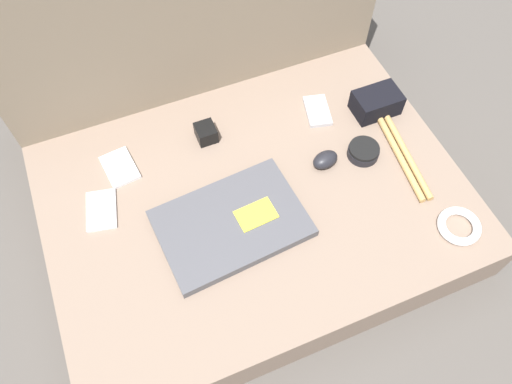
{
  "coord_description": "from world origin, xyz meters",
  "views": [
    {
      "loc": [
        -0.23,
        -0.57,
        1.17
      ],
      "look_at": [
        0.0,
        0.0,
        0.16
      ],
      "focal_mm": 35.0,
      "sensor_mm": 36.0,
      "label": 1
    }
  ],
  "objects": [
    {
      "name": "camera_pouch",
      "position": [
        0.4,
        0.13,
        0.17
      ],
      "size": [
        0.12,
        0.08,
        0.06
      ],
      "color": "black",
      "rests_on": "couch_seat"
    },
    {
      "name": "speaker_puck",
      "position": [
        0.3,
        0.01,
        0.15
      ],
      "size": [
        0.08,
        0.08,
        0.03
      ],
      "color": "black",
      "rests_on": "couch_seat"
    },
    {
      "name": "couch_seat",
      "position": [
        0.0,
        0.0,
        0.07
      ],
      "size": [
        1.0,
        0.72,
        0.14
      ],
      "color": "#7A6656",
      "rests_on": "ground_plane"
    },
    {
      "name": "phone_small",
      "position": [
        -0.28,
        0.2,
        0.14
      ],
      "size": [
        0.08,
        0.11,
        0.01
      ],
      "rotation": [
        0.0,
        0.0,
        0.12
      ],
      "color": "silver",
      "rests_on": "couch_seat"
    },
    {
      "name": "charger_brick",
      "position": [
        -0.05,
        0.21,
        0.16
      ],
      "size": [
        0.05,
        0.05,
        0.04
      ],
      "color": "black",
      "rests_on": "couch_seat"
    },
    {
      "name": "phone_black",
      "position": [
        0.25,
        0.18,
        0.14
      ],
      "size": [
        0.08,
        0.11,
        0.01
      ],
      "rotation": [
        0.0,
        0.0,
        -0.24
      ],
      "color": "#B7B7BC",
      "rests_on": "couch_seat"
    },
    {
      "name": "couch_backrest",
      "position": [
        0.0,
        0.46,
        0.29
      ],
      "size": [
        1.0,
        0.2,
        0.58
      ],
      "color": "#7F705B",
      "rests_on": "ground_plane"
    },
    {
      "name": "phone_silver",
      "position": [
        -0.35,
        0.1,
        0.14
      ],
      "size": [
        0.09,
        0.12,
        0.01
      ],
      "rotation": [
        0.0,
        0.0,
        -0.21
      ],
      "color": "silver",
      "rests_on": "couch_seat"
    },
    {
      "name": "computer_mouse",
      "position": [
        0.19,
        0.02,
        0.16
      ],
      "size": [
        0.07,
        0.06,
        0.04
      ],
      "rotation": [
        0.0,
        0.0,
        0.18
      ],
      "color": "black",
      "rests_on": "couch_seat"
    },
    {
      "name": "laptop",
      "position": [
        -0.08,
        -0.05,
        0.15
      ],
      "size": [
        0.35,
        0.25,
        0.03
      ],
      "rotation": [
        0.0,
        0.0,
        0.08
      ],
      "color": "#47474C",
      "rests_on": "couch_seat"
    },
    {
      "name": "drumstick_pair",
      "position": [
        0.39,
        0.01,
        0.15
      ],
      "size": [
        0.08,
        0.36,
        0.02
      ],
      "rotation": [
        0.0,
        0.0,
        -0.12
      ],
      "color": "tan",
      "rests_on": "couch_seat"
    },
    {
      "name": "ground_plane",
      "position": [
        0.0,
        0.0,
        0.0
      ],
      "size": [
        8.0,
        8.0,
        0.0
      ],
      "primitive_type": "plane",
      "color": "#4C4742"
    },
    {
      "name": "cable_coil",
      "position": [
        0.4,
        -0.26,
        0.15
      ],
      "size": [
        0.1,
        0.1,
        0.02
      ],
      "color": "white",
      "rests_on": "couch_seat"
    }
  ]
}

